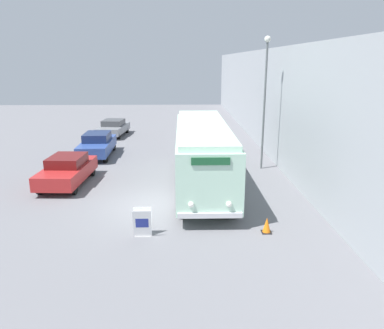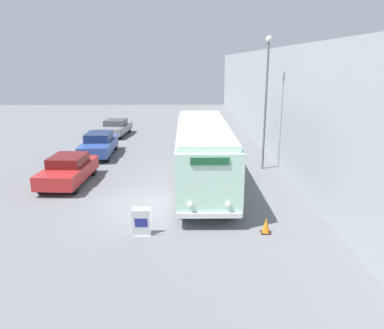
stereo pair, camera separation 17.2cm
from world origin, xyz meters
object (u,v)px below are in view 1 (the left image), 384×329
(vintage_bus, at_px, (202,151))
(parked_car_far, at_px, (113,128))
(parked_car_near, at_px, (67,170))
(sign_board, at_px, (142,223))
(parked_car_mid, at_px, (97,144))
(traffic_cone, at_px, (267,225))
(streetlamp, at_px, (265,87))

(vintage_bus, bearing_deg, parked_car_far, 116.97)
(vintage_bus, relative_size, parked_car_near, 2.36)
(vintage_bus, height_order, sign_board, vintage_bus)
(parked_car_mid, distance_m, traffic_cone, 14.89)
(sign_board, bearing_deg, traffic_cone, 1.89)
(sign_board, height_order, streetlamp, streetlamp)
(parked_car_near, xyz_separation_m, traffic_cone, (9.08, -5.99, -0.46))
(streetlamp, height_order, parked_car_mid, streetlamp)
(vintage_bus, relative_size, parked_car_far, 2.45)
(parked_car_mid, bearing_deg, traffic_cone, -54.92)
(parked_car_mid, height_order, traffic_cone, parked_car_mid)
(streetlamp, xyz_separation_m, parked_car_near, (-10.68, -2.68, -4.02))
(vintage_bus, relative_size, sign_board, 10.16)
(traffic_cone, bearing_deg, parked_car_mid, 126.40)
(parked_car_near, bearing_deg, parked_car_far, 92.88)
(vintage_bus, height_order, traffic_cone, vintage_bus)
(vintage_bus, xyz_separation_m, sign_board, (-2.49, -5.72, -1.31))
(vintage_bus, distance_m, streetlamp, 5.66)
(vintage_bus, xyz_separation_m, traffic_cone, (2.11, -5.57, -1.52))
(parked_car_far, relative_size, traffic_cone, 7.25)
(sign_board, height_order, traffic_cone, sign_board)
(parked_car_near, height_order, parked_car_far, parked_car_near)
(sign_board, height_order, parked_car_mid, parked_car_mid)
(vintage_bus, xyz_separation_m, parked_car_near, (-6.98, 0.42, -1.06))
(vintage_bus, distance_m, parked_car_far, 15.26)
(streetlamp, xyz_separation_m, parked_car_mid, (-10.42, 3.32, -3.97))
(traffic_cone, bearing_deg, streetlamp, 79.59)
(parked_car_far, bearing_deg, parked_car_mid, -82.67)
(vintage_bus, height_order, parked_car_far, vintage_bus)
(streetlamp, height_order, parked_car_far, streetlamp)
(sign_board, distance_m, streetlamp, 11.58)
(streetlamp, distance_m, parked_car_far, 15.44)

